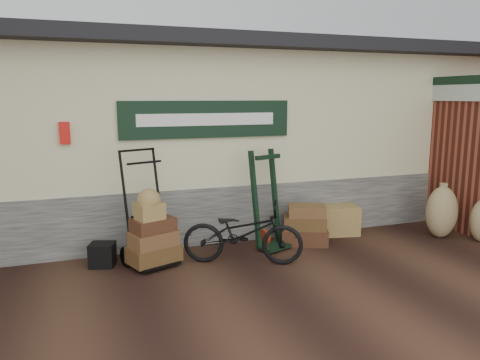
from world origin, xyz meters
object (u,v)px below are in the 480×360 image
Objects in this scene: suitcase_stack at (305,224)px; wicker_hamper at (334,219)px; black_trunk at (102,255)px; bicycle at (243,230)px; porter_trolley at (146,207)px; green_barrow at (267,200)px.

suitcase_stack is 0.80m from wicker_hamper.
bicycle is at bearing -16.16° from black_trunk.
black_trunk is at bearing 152.34° from porter_trolley.
bicycle is at bearing -157.24° from wicker_hamper.
green_barrow is at bearing -167.82° from wicker_hamper.
wicker_hamper is 2.32× the size of black_trunk.
porter_trolley reaches higher than suitcase_stack.
bicycle is (1.84, -0.53, 0.32)m from black_trunk.
wicker_hamper is (1.35, 0.29, -0.50)m from green_barrow.
black_trunk is at bearing 97.96° from bicycle.
porter_trolley reaches higher than black_trunk.
green_barrow is at bearing -0.27° from black_trunk.
black_trunk is 0.20× the size of bicycle.
bicycle is at bearing -157.77° from suitcase_stack.
green_barrow is 1.47m from wicker_hamper.
porter_trolley is 0.97× the size of bicycle.
wicker_hamper reaches higher than black_trunk.
suitcase_stack reaches higher than wicker_hamper.
black_trunk is at bearing 179.27° from suitcase_stack.
green_barrow is at bearing -24.19° from bicycle.
wicker_hamper is 3.79m from black_trunk.
porter_trolley is 4.99× the size of black_trunk.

